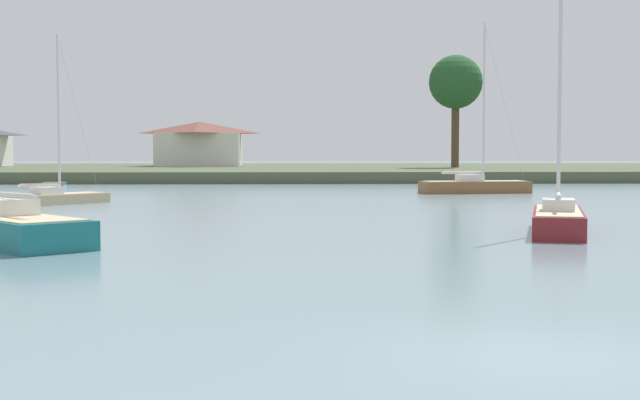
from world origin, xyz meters
TOP-DOWN VIEW (x-y plane):
  - ground_plane at (0.00, 0.00)m, footprint 491.98×491.98m
  - far_shore_bank at (0.00, 96.08)m, footprint 221.39×55.68m
  - sailboat_maroon at (6.42, 19.39)m, footprint 3.70×7.29m
  - sailboat_wood at (10.06, 50.20)m, footprint 7.94×3.34m
  - dinghy_skyblue at (-21.23, 57.77)m, footprint 2.31×3.98m
  - sailboat_sand at (-16.55, 38.25)m, footprint 5.84×6.28m
  - shore_tree_inland_a at (16.41, 89.91)m, footprint 6.14×6.14m
  - cottage_behind_trees at (-13.75, 100.80)m, footprint 11.03×10.56m

SIDE VIEW (x-z plane):
  - ground_plane at x=0.00m, z-range 0.00..0.00m
  - dinghy_skyblue at x=-21.23m, z-range -0.19..0.54m
  - sailboat_sand at x=-16.55m, z-range -4.76..5.17m
  - sailboat_maroon at x=6.42m, z-range -5.07..5.54m
  - sailboat_wood at x=10.06m, z-range -6.02..6.52m
  - far_shore_bank at x=0.00m, z-range 0.00..1.06m
  - cottage_behind_trees at x=-13.75m, z-range 1.15..6.69m
  - shore_tree_inland_a at x=16.41m, z-range 4.27..17.12m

